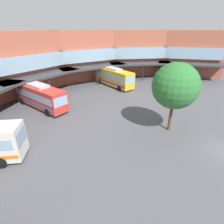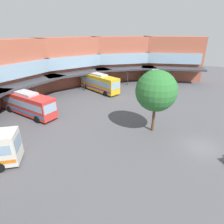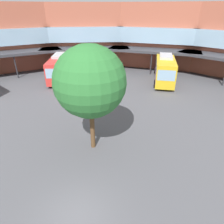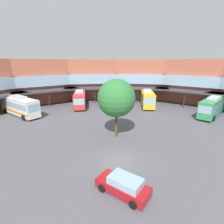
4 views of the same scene
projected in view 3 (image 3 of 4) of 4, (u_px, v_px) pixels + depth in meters
ground_plane at (76, 216)px, 11.12m from camera, size 118.63×118.63×0.00m
station_building at (84, 43)px, 29.73m from camera, size 75.24×34.88×10.98m
bus_3 at (165, 68)px, 30.79m from camera, size 5.37×10.61×3.90m
bus_4 at (61, 66)px, 32.00m from camera, size 3.22×10.57×3.76m
plaza_tree at (90, 82)px, 14.10m from camera, size 5.18×5.18×8.18m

